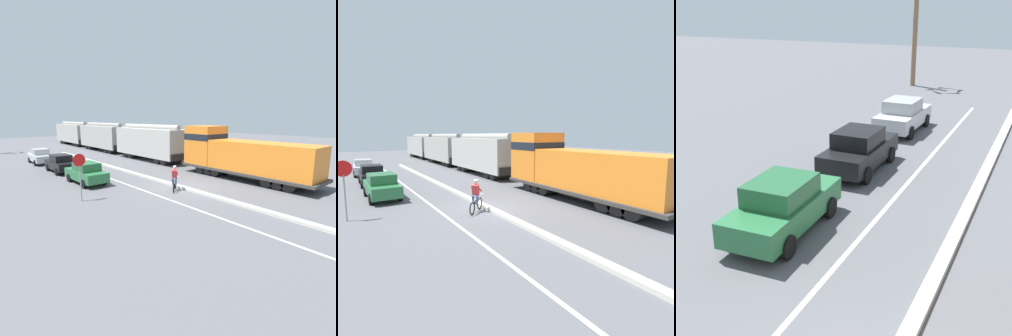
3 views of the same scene
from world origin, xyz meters
TOP-DOWN VIEW (x-y plane):
  - ground_plane at (0.00, 0.00)m, footprint 120.00×120.00m
  - median_curb at (0.00, 6.00)m, footprint 0.36×36.00m
  - lane_stripe at (-2.40, 6.00)m, footprint 0.14×36.00m
  - locomotive at (5.84, -0.78)m, footprint 3.10×11.61m
  - hopper_car_lead at (5.84, 11.38)m, footprint 2.90×10.60m
  - hopper_car_middle at (5.84, 22.98)m, footprint 2.90×10.60m
  - hopper_car_trailing at (5.84, 34.58)m, footprint 2.90×10.60m
  - parked_car_green at (-4.53, 5.58)m, footprint 1.92×4.24m
  - parked_car_black at (-4.55, 11.18)m, footprint 1.86×4.21m
  - parked_car_silver at (-4.72, 17.25)m, footprint 1.91×4.24m
  - cyclist at (-0.79, -0.31)m, footprint 1.31×1.19m
  - stop_sign at (-6.59, 1.62)m, footprint 0.76×0.08m

SIDE VIEW (x-z plane):
  - ground_plane at x=0.00m, z-range 0.00..0.00m
  - lane_stripe at x=-2.40m, z-range 0.00..0.01m
  - median_curb at x=0.00m, z-range 0.00..0.16m
  - parked_car_green at x=-4.53m, z-range 0.01..1.63m
  - parked_car_black at x=-4.55m, z-range 0.01..1.63m
  - parked_car_silver at x=-4.72m, z-range 0.01..1.63m
  - cyclist at x=-0.79m, z-range -0.04..1.67m
  - locomotive at x=5.84m, z-range -0.30..3.90m
  - stop_sign at x=-6.59m, z-range 0.58..3.46m
  - hopper_car_lead at x=5.84m, z-range -0.01..4.17m
  - hopper_car_middle at x=5.84m, z-range -0.01..4.17m
  - hopper_car_trailing at x=5.84m, z-range -0.01..4.17m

